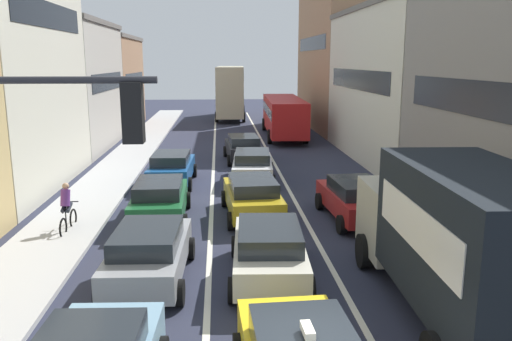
{
  "coord_description": "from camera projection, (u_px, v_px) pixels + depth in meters",
  "views": [
    {
      "loc": [
        -1.36,
        -6.94,
        5.66
      ],
      "look_at": [
        0.0,
        12.0,
        1.6
      ],
      "focal_mm": 36.23,
      "sensor_mm": 36.0,
      "label": 1
    }
  ],
  "objects": [
    {
      "name": "bus_mid_queue_primary",
      "position": [
        284.0,
        114.0,
        38.5
      ],
      "size": [
        3.05,
        10.57,
        2.9
      ],
      "rotation": [
        0.0,
        0.0,
        1.54
      ],
      "color": "#B21919",
      "rests_on": "ground"
    },
    {
      "name": "building_row_left",
      "position": [
        1.0,
        64.0,
        25.35
      ],
      "size": [
        7.2,
        43.9,
        14.01
      ],
      "rotation": [
        0.0,
        0.0,
        1.57
      ],
      "color": "tan",
      "rests_on": "ground"
    },
    {
      "name": "coupe_centre_lane_fourth",
      "position": [
        252.0,
        165.0,
        24.44
      ],
      "size": [
        2.3,
        4.41,
        1.49
      ],
      "rotation": [
        0.0,
        0.0,
        1.5
      ],
      "color": "silver",
      "rests_on": "ground"
    },
    {
      "name": "sidewalk_left",
      "position": [
        118.0,
        169.0,
        27.07
      ],
      "size": [
        2.6,
        64.0,
        0.14
      ],
      "primitive_type": "cube",
      "color": "#AFAFAF",
      "rests_on": "ground"
    },
    {
      "name": "sedan_left_lane_fourth",
      "position": [
        172.0,
        167.0,
        23.94
      ],
      "size": [
        2.18,
        4.36,
        1.49
      ],
      "rotation": [
        0.0,
        0.0,
        1.54
      ],
      "color": "#194C8C",
      "rests_on": "ground"
    },
    {
      "name": "building_row_right",
      "position": [
        404.0,
        67.0,
        31.23
      ],
      "size": [
        7.2,
        43.9,
        13.04
      ],
      "rotation": [
        0.0,
        0.0,
        -1.57
      ],
      "color": "#9E7556",
      "rests_on": "ground"
    },
    {
      "name": "lane_stripe_left",
      "position": [
        213.0,
        169.0,
        27.43
      ],
      "size": [
        0.16,
        60.0,
        0.01
      ],
      "primitive_type": "cube",
      "color": "silver",
      "rests_on": "ground"
    },
    {
      "name": "sedan_left_lane_third",
      "position": [
        160.0,
        199.0,
        18.48
      ],
      "size": [
        2.12,
        4.33,
        1.49
      ],
      "rotation": [
        0.0,
        0.0,
        1.59
      ],
      "color": "#19592D",
      "rests_on": "ground"
    },
    {
      "name": "bus_far_queue_secondary",
      "position": [
        231.0,
        90.0,
        50.56
      ],
      "size": [
        3.11,
        10.59,
        5.06
      ],
      "rotation": [
        0.0,
        0.0,
        1.53
      ],
      "color": "#BFB793",
      "rests_on": "ground"
    },
    {
      "name": "wagon_left_lane_second",
      "position": [
        149.0,
        252.0,
        13.35
      ],
      "size": [
        2.19,
        4.36,
        1.49
      ],
      "rotation": [
        0.0,
        0.0,
        1.53
      ],
      "color": "gray",
      "rests_on": "ground"
    },
    {
      "name": "sedan_centre_lane_fifth",
      "position": [
        243.0,
        147.0,
        29.4
      ],
      "size": [
        2.28,
        4.4,
        1.49
      ],
      "rotation": [
        0.0,
        0.0,
        1.63
      ],
      "color": "black",
      "rests_on": "ground"
    },
    {
      "name": "lane_stripe_right",
      "position": [
        277.0,
        168.0,
        27.67
      ],
      "size": [
        0.16,
        60.0,
        0.01
      ],
      "primitive_type": "cube",
      "color": "silver",
      "rests_on": "ground"
    },
    {
      "name": "traffic_light_pole",
      "position": [
        0.0,
        195.0,
        7.25
      ],
      "size": [
        3.58,
        0.38,
        5.5
      ],
      "color": "#2D2D33",
      "rests_on": "ground"
    },
    {
      "name": "removalist_box_truck",
      "position": [
        455.0,
        235.0,
        11.15
      ],
      "size": [
        2.92,
        7.78,
        3.58
      ],
      "rotation": [
        0.0,
        0.0,
        1.54
      ],
      "color": "#B7B29E",
      "rests_on": "ground"
    },
    {
      "name": "sedan_right_lane_behind_truck",
      "position": [
        355.0,
        199.0,
        18.52
      ],
      "size": [
        2.26,
        4.4,
        1.49
      ],
      "rotation": [
        0.0,
        0.0,
        1.63
      ],
      "color": "#A51E1E",
      "rests_on": "ground"
    },
    {
      "name": "cyclist_on_sidewalk",
      "position": [
        67.0,
        209.0,
        17.06
      ],
      "size": [
        0.5,
        1.73,
        1.72
      ],
      "rotation": [
        0.0,
        0.0,
        1.54
      ],
      "color": "black",
      "rests_on": "ground"
    },
    {
      "name": "sedan_centre_lane_second",
      "position": [
        269.0,
        250.0,
        13.53
      ],
      "size": [
        2.25,
        4.39,
        1.49
      ],
      "rotation": [
        0.0,
        0.0,
        1.52
      ],
      "color": "beige",
      "rests_on": "ground"
    },
    {
      "name": "hatchback_centre_lane_third",
      "position": [
        252.0,
        196.0,
        18.91
      ],
      "size": [
        2.28,
        4.4,
        1.49
      ],
      "rotation": [
        0.0,
        0.0,
        1.63
      ],
      "color": "#B29319",
      "rests_on": "ground"
    }
  ]
}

